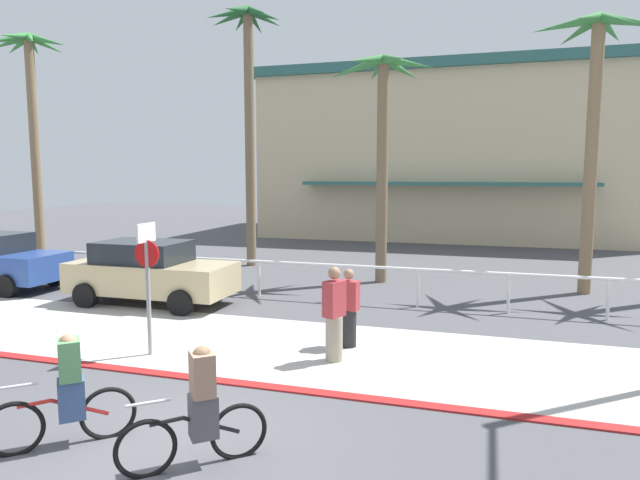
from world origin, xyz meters
The scene contains 15 objects.
ground_plane centered at (0.00, 10.00, 0.00)m, with size 80.00×80.00×0.00m, color #4C4C51.
sidewalk_strip centered at (0.00, 4.20, 0.01)m, with size 44.00×4.00×0.02m, color beige.
curb_paint centered at (0.00, 2.20, 0.01)m, with size 44.00×0.24×0.03m, color maroon.
building_backdrop centered at (1.78, 27.57, 4.54)m, with size 20.44×12.56×9.05m.
rail_fence centered at (0.00, 8.50, 0.84)m, with size 27.12×0.08×1.04m.
stop_sign_bike_lane centered at (-2.18, 3.05, 1.68)m, with size 0.52×0.56×2.56m.
palm_tree_0 centered at (-13.67, 12.37, 6.79)m, with size 3.53×3.09×9.01m.
palm_tree_1 centered at (-4.67, 13.31, 6.93)m, with size 2.76×3.22×9.52m.
palm_tree_2 centered at (0.69, 11.57, 5.23)m, with size 3.33×3.14×7.15m.
palm_tree_3 centered at (6.71, 11.65, 5.75)m, with size 3.67×2.95×7.92m.
car_tan_1 centered at (-4.67, 6.76, 0.87)m, with size 4.40×2.02×1.69m.
cyclist_black_0 centered at (0.76, -0.31, 0.69)m, with size 1.42×1.23×1.50m.
cyclist_red_1 centered at (-1.11, -0.34, 0.69)m, with size 1.39×1.26×1.50m.
pedestrian_0 centered at (1.34, 4.66, 0.73)m, with size 0.43×0.36×1.60m.
pedestrian_1 centered at (1.30, 3.74, 0.84)m, with size 0.42×0.47×1.79m.
Camera 1 is at (3.98, -5.91, 3.48)m, focal length 31.20 mm.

